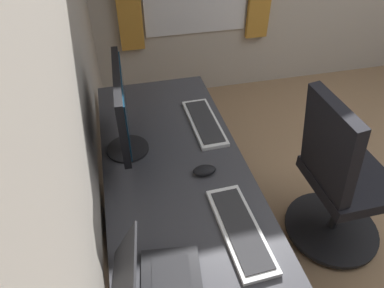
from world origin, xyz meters
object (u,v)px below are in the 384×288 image
object	(u,v)px
drawer_pedestal	(179,247)
office_chair	(338,183)
monitor_primary	(122,108)
keyboard_main	(204,122)
mouse_main	(204,170)
keyboard_spare	(240,229)

from	to	relation	value
drawer_pedestal	office_chair	size ratio (longest dim) A/B	0.72
drawer_pedestal	monitor_primary	distance (m)	0.73
keyboard_main	drawer_pedestal	bearing A→B (deg)	152.16
mouse_main	keyboard_main	bearing A→B (deg)	-15.08
keyboard_spare	drawer_pedestal	bearing A→B (deg)	40.10
monitor_primary	keyboard_main	distance (m)	0.48
drawer_pedestal	office_chair	distance (m)	0.92
drawer_pedestal	keyboard_main	distance (m)	0.65
drawer_pedestal	mouse_main	size ratio (longest dim) A/B	6.68
drawer_pedestal	mouse_main	xyz separation A→B (m)	(0.10, -0.14, 0.40)
monitor_primary	keyboard_main	size ratio (longest dim) A/B	1.21
keyboard_main	keyboard_spare	xyz separation A→B (m)	(-0.69, 0.05, 0.00)
keyboard_main	monitor_primary	bearing A→B (deg)	105.65
mouse_main	office_chair	size ratio (longest dim) A/B	0.11
drawer_pedestal	keyboard_main	size ratio (longest dim) A/B	1.65
keyboard_main	keyboard_spare	world-z (taller)	same
keyboard_spare	keyboard_main	bearing A→B (deg)	-3.78
keyboard_spare	office_chair	distance (m)	0.84
monitor_primary	mouse_main	world-z (taller)	monitor_primary
monitor_primary	office_chair	xyz separation A→B (m)	(-0.22, -1.08, -0.51)
mouse_main	office_chair	xyz separation A→B (m)	(0.02, -0.76, -0.29)
keyboard_spare	mouse_main	size ratio (longest dim) A/B	4.08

